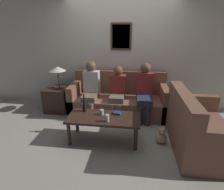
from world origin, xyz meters
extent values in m
plane|color=#ADA899|center=(0.00, 0.00, 0.00)|extent=(16.00, 16.00, 0.00)
cube|color=silver|center=(0.00, 1.00, 1.30)|extent=(9.00, 0.06, 2.60)
cube|color=#4C3823|center=(0.00, 0.96, 1.70)|extent=(0.48, 0.02, 0.60)
cube|color=#B7CCB2|center=(0.00, 0.95, 1.70)|extent=(0.40, 0.01, 0.52)
cube|color=brown|center=(0.00, 0.48, 0.20)|extent=(2.14, 0.89, 0.41)
cube|color=brown|center=(0.00, 0.82, 0.68)|extent=(2.14, 0.20, 0.54)
cube|color=brown|center=(-1.00, 0.48, 0.35)|extent=(0.14, 0.89, 0.70)
cube|color=brown|center=(1.00, 0.48, 0.35)|extent=(0.14, 0.89, 0.70)
cube|color=brown|center=(1.46, -0.61, 0.20)|extent=(0.89, 1.38, 0.41)
cube|color=brown|center=(1.12, -0.61, 0.68)|extent=(0.20, 1.38, 0.54)
cube|color=brown|center=(1.46, -1.23, 0.35)|extent=(0.89, 0.14, 0.70)
cube|color=brown|center=(1.46, 0.01, 0.35)|extent=(0.89, 0.14, 0.70)
cube|color=#382319|center=(-0.15, -0.61, 0.44)|extent=(1.24, 0.54, 0.04)
cylinder|color=#382319|center=(-0.71, -0.82, 0.21)|extent=(0.06, 0.06, 0.42)
cylinder|color=#382319|center=(0.41, -0.82, 0.21)|extent=(0.06, 0.06, 0.42)
cylinder|color=#382319|center=(-0.71, -0.39, 0.21)|extent=(0.06, 0.06, 0.42)
cylinder|color=#382319|center=(0.41, -0.39, 0.21)|extent=(0.06, 0.06, 0.42)
cube|color=#382319|center=(-1.45, 0.47, 0.28)|extent=(0.54, 0.54, 0.56)
cylinder|color=#262628|center=(-1.39, 0.47, 0.78)|extent=(0.02, 0.02, 0.43)
cone|color=beige|center=(-1.39, 0.47, 1.02)|extent=(0.38, 0.38, 0.10)
cube|color=gold|center=(-1.54, 0.45, 0.57)|extent=(0.11, 0.07, 0.02)
cube|color=navy|center=(-1.54, 0.45, 0.60)|extent=(0.10, 0.08, 0.03)
cylinder|color=black|center=(-0.53, -0.44, 0.58)|extent=(0.07, 0.07, 0.23)
cylinder|color=black|center=(-0.53, -0.44, 0.74)|extent=(0.02, 0.02, 0.10)
cylinder|color=silver|center=(-0.20, -0.53, 0.51)|extent=(0.07, 0.07, 0.09)
cube|color=#237547|center=(0.07, -0.47, 0.47)|extent=(0.15, 0.11, 0.02)
cube|color=navy|center=(0.07, -0.47, 0.49)|extent=(0.14, 0.13, 0.02)
cylinder|color=#BCBCC1|center=(-0.06, -0.76, 0.52)|extent=(0.07, 0.07, 0.12)
cube|color=#756651|center=(-0.61, 0.26, 0.46)|extent=(0.31, 0.44, 0.14)
cylinder|color=#756651|center=(-0.69, 0.04, 0.20)|extent=(0.11, 0.11, 0.41)
cylinder|color=#756651|center=(-0.53, 0.04, 0.20)|extent=(0.11, 0.11, 0.41)
cube|color=silver|center=(-0.61, 0.48, 0.73)|extent=(0.34, 0.22, 0.54)
sphere|color=brown|center=(-0.61, 0.48, 1.09)|extent=(0.22, 0.22, 0.22)
cube|color=#756651|center=(-0.01, 0.28, 0.46)|extent=(0.31, 0.41, 0.14)
cylinder|color=#756651|center=(-0.09, 0.07, 0.20)|extent=(0.11, 0.11, 0.41)
cylinder|color=#756651|center=(0.06, 0.07, 0.20)|extent=(0.11, 0.11, 0.41)
cube|color=maroon|center=(-0.01, 0.49, 0.69)|extent=(0.34, 0.22, 0.46)
sphere|color=brown|center=(-0.01, 0.49, 1.01)|extent=(0.21, 0.21, 0.21)
cube|color=#2D334C|center=(0.57, 0.24, 0.46)|extent=(0.31, 0.50, 0.14)
cylinder|color=#2D334C|center=(0.49, 0.00, 0.20)|extent=(0.11, 0.11, 0.41)
cylinder|color=#2D334C|center=(0.65, 0.00, 0.20)|extent=(0.11, 0.11, 0.41)
cube|color=maroon|center=(0.57, 0.49, 0.72)|extent=(0.34, 0.22, 0.53)
sphere|color=brown|center=(0.57, 0.49, 1.09)|extent=(0.22, 0.22, 0.22)
sphere|color=tan|center=(0.85, -0.56, 0.10)|extent=(0.19, 0.19, 0.19)
sphere|color=tan|center=(0.85, -0.56, 0.24)|extent=(0.12, 0.12, 0.12)
sphere|color=tan|center=(0.81, -0.56, 0.28)|extent=(0.04, 0.04, 0.04)
sphere|color=tan|center=(0.89, -0.56, 0.28)|extent=(0.04, 0.04, 0.04)
sphere|color=beige|center=(0.85, -0.61, 0.23)|extent=(0.05, 0.05, 0.05)
camera|label=1|loc=(0.33, -3.22, 1.86)|focal=28.00mm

